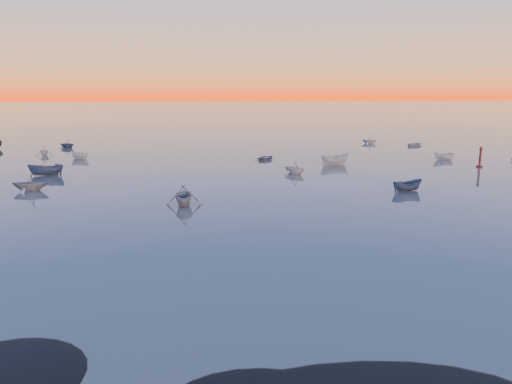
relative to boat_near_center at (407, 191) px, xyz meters
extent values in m
plane|color=#615750|center=(-16.45, 66.17, 0.00)|extent=(600.00, 600.00, 0.00)
imported|color=#344564|center=(0.00, 0.00, 0.00)|extent=(2.28, 3.86, 1.25)
imported|color=silver|center=(-10.19, 12.29, 0.00)|extent=(3.74, 3.44, 1.23)
cylinder|color=#49140F|center=(16.86, 15.19, 0.05)|extent=(0.87, 0.87, 0.29)
cylinder|color=#49140F|center=(16.86, 15.19, 1.26)|extent=(0.31, 0.31, 2.52)
cone|color=#49140F|center=(16.86, 15.19, 2.76)|extent=(0.58, 0.58, 0.48)
camera|label=1|loc=(-21.63, -51.12, 10.99)|focal=35.00mm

